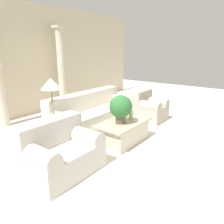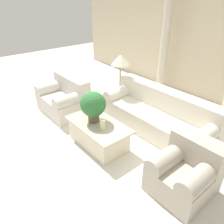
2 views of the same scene
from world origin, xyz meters
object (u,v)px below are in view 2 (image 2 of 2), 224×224
(potted_plant, at_px, (93,105))
(floor_lamp, at_px, (120,62))
(sofa_long, at_px, (158,115))
(loveseat, at_px, (65,98))
(coffee_table, at_px, (98,134))
(armchair, at_px, (186,171))

(potted_plant, bearing_deg, floor_lamp, 118.72)
(potted_plant, relative_size, floor_lamp, 0.43)
(sofa_long, distance_m, potted_plant, 1.45)
(loveseat, height_order, floor_lamp, floor_lamp)
(coffee_table, relative_size, armchair, 1.48)
(potted_plant, height_order, floor_lamp, floor_lamp)
(armchair, bearing_deg, floor_lamp, 159.01)
(potted_plant, bearing_deg, sofa_long, 68.29)
(sofa_long, relative_size, coffee_table, 1.97)
(potted_plant, bearing_deg, loveseat, 172.83)
(coffee_table, xyz_separation_m, floor_lamp, (-0.82, 1.27, 0.96))
(loveseat, height_order, coffee_table, loveseat)
(potted_plant, bearing_deg, armchair, 9.86)
(armchair, bearing_deg, potted_plant, -170.14)
(sofa_long, relative_size, floor_lamp, 1.81)
(sofa_long, distance_m, loveseat, 2.25)
(coffee_table, height_order, floor_lamp, floor_lamp)
(floor_lamp, bearing_deg, armchair, -20.99)
(loveseat, distance_m, armchair, 3.26)
(coffee_table, relative_size, floor_lamp, 0.92)
(coffee_table, distance_m, armchair, 1.71)
(sofa_long, height_order, potted_plant, potted_plant)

